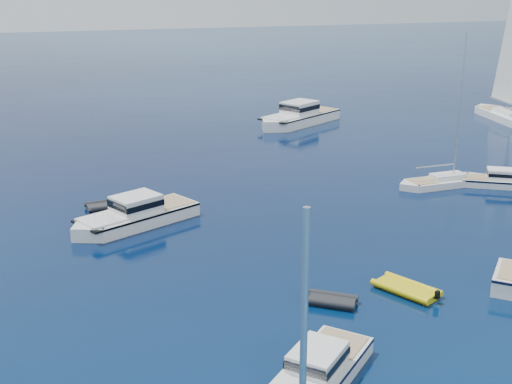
# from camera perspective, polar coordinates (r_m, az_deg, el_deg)

# --- Properties ---
(motor_cruiser_centre) EXTENTS (10.59, 7.33, 2.69)m
(motor_cruiser_centre) POSITION_cam_1_polar(r_m,az_deg,el_deg) (48.69, -10.04, -2.70)
(motor_cruiser_centre) COLOR silver
(motor_cruiser_centre) RESTS_ON ground
(motor_cruiser_far_r) EXTENTS (7.26, 5.45, 1.87)m
(motor_cruiser_far_r) POSITION_cam_1_polar(r_m,az_deg,el_deg) (60.03, 19.69, 0.45)
(motor_cruiser_far_r) COLOR white
(motor_cruiser_far_r) RESTS_ON ground
(motor_cruiser_distant) EXTENTS (12.92, 10.01, 3.35)m
(motor_cruiser_distant) POSITION_cam_1_polar(r_m,az_deg,el_deg) (80.30, 3.49, 5.65)
(motor_cruiser_distant) COLOR white
(motor_cruiser_distant) RESTS_ON ground
(sailboat_centre) EXTENTS (8.86, 2.66, 12.90)m
(sailboat_centre) POSITION_cam_1_polar(r_m,az_deg,el_deg) (58.83, 15.30, 0.52)
(sailboat_centre) COLOR silver
(sailboat_centre) RESTS_ON ground
(sailboat_sails_far) EXTENTS (4.97, 13.12, 18.81)m
(sailboat_sails_far) POSITION_cam_1_polar(r_m,az_deg,el_deg) (87.76, 19.95, 5.66)
(sailboat_sails_far) COLOR white
(sailboat_sails_far) RESTS_ON ground
(tender_yellow) EXTENTS (3.59, 4.33, 0.95)m
(tender_yellow) POSITION_cam_1_polar(r_m,az_deg,el_deg) (39.08, 12.35, -8.13)
(tender_yellow) COLOR gold
(tender_yellow) RESTS_ON ground
(tender_grey_near) EXTENTS (3.23, 2.96, 0.95)m
(tender_grey_near) POSITION_cam_1_polar(r_m,az_deg,el_deg) (37.15, 6.27, -9.23)
(tender_grey_near) COLOR black
(tender_grey_near) RESTS_ON ground
(tender_grey_far) EXTENTS (4.05, 2.55, 0.95)m
(tender_grey_far) POSITION_cam_1_polar(r_m,az_deg,el_deg) (52.50, -11.95, -1.30)
(tender_grey_far) COLOR black
(tender_grey_far) RESTS_ON ground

